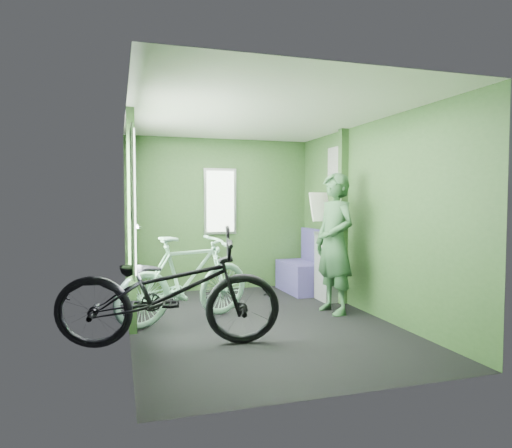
{
  "coord_description": "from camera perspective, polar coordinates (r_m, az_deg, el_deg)",
  "views": [
    {
      "loc": [
        -1.5,
        -4.82,
        1.37
      ],
      "look_at": [
        0.0,
        0.1,
        1.1
      ],
      "focal_mm": 32.0,
      "sensor_mm": 36.0,
      "label": 1
    }
  ],
  "objects": [
    {
      "name": "waste_box",
      "position": [
        6.32,
        9.16,
        -5.24
      ],
      "size": [
        0.27,
        0.38,
        0.93
      ],
      "primitive_type": "cube",
      "color": "slate",
      "rests_on": "ground"
    },
    {
      "name": "room",
      "position": [
        5.07,
        -0.2,
        3.75
      ],
      "size": [
        4.0,
        4.02,
        2.31
      ],
      "color": "black",
      "rests_on": "ground"
    },
    {
      "name": "bicycle_mint",
      "position": [
        5.25,
        -8.64,
        -12.14
      ],
      "size": [
        1.77,
        1.18,
        1.06
      ],
      "primitive_type": "imported",
      "rotation": [
        0.0,
        -0.16,
        1.95
      ],
      "color": "#83BB9F",
      "rests_on": "ground"
    },
    {
      "name": "bicycle_black",
      "position": [
        4.45,
        -10.76,
        -14.98
      ],
      "size": [
        2.19,
        1.26,
        1.19
      ],
      "primitive_type": "imported",
      "rotation": [
        0.0,
        -0.18,
        1.39
      ],
      "color": "black",
      "rests_on": "ground"
    },
    {
      "name": "bench_seat",
      "position": [
        6.89,
        5.89,
        -6.14
      ],
      "size": [
        0.51,
        0.9,
        0.94
      ],
      "rotation": [
        0.0,
        0.0,
        0.02
      ],
      "color": "#302856",
      "rests_on": "ground"
    },
    {
      "name": "passenger",
      "position": [
        5.6,
        9.77,
        -2.36
      ],
      "size": [
        0.52,
        0.72,
        1.7
      ],
      "rotation": [
        0.0,
        0.0,
        -1.38
      ],
      "color": "#2F5734",
      "rests_on": "ground"
    }
  ]
}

